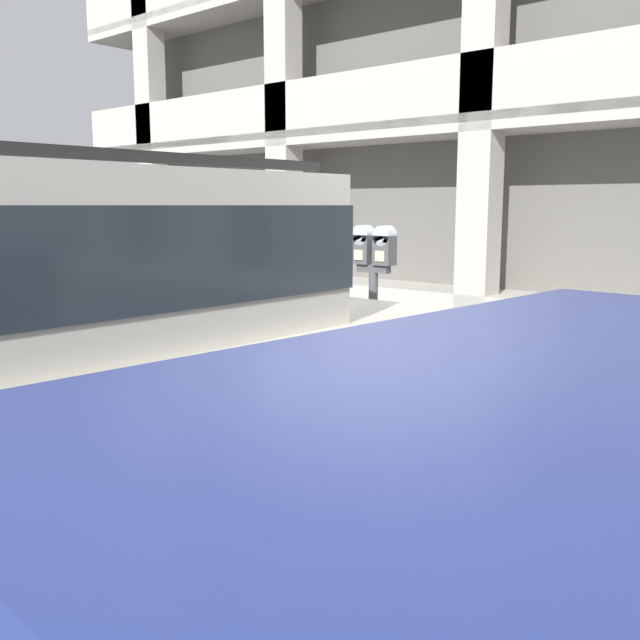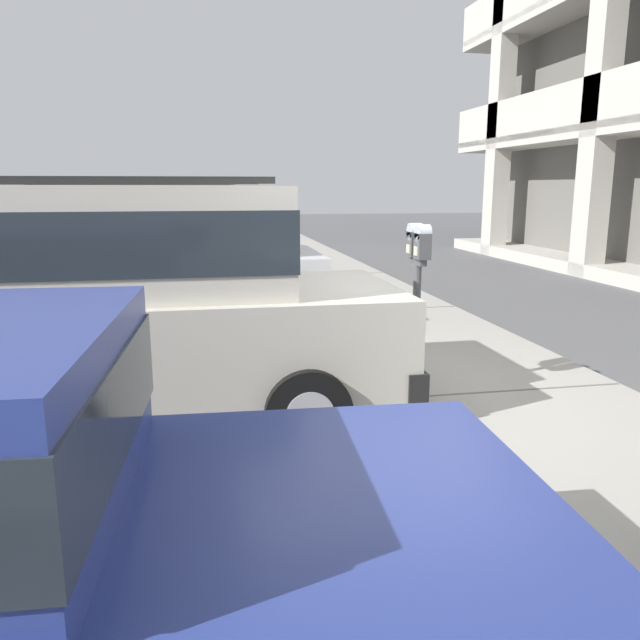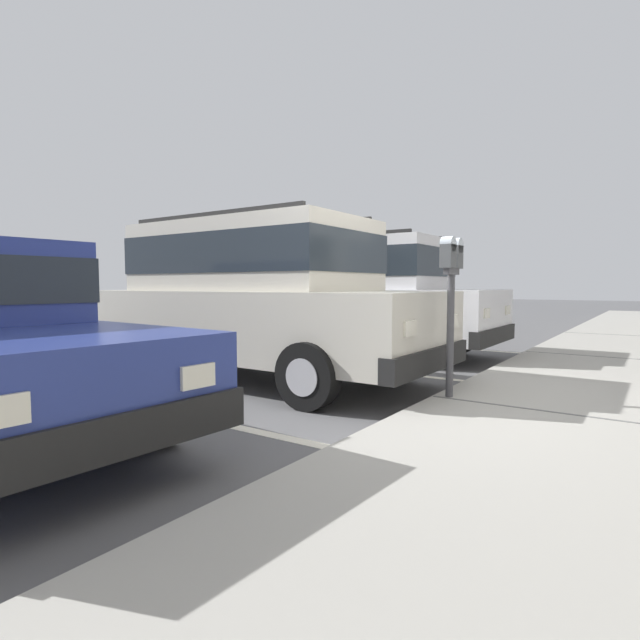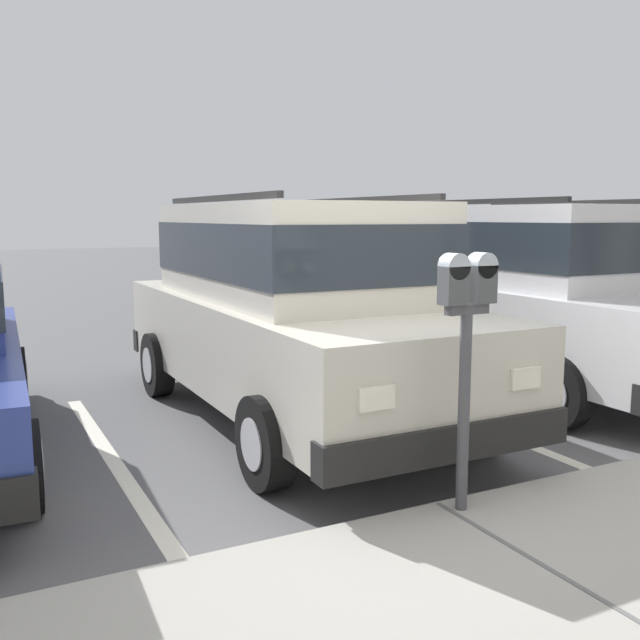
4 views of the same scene
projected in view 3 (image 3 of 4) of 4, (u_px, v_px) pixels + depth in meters
The scene contains 6 objects.
ground_plane at pixel (412, 410), 4.98m from camera, with size 80.00×80.00×0.10m.
sidewalk at pixel (554, 419), 4.24m from camera, with size 40.00×2.20×0.12m.
parking_stall_lines at pixel (197, 418), 4.48m from camera, with size 12.54×4.80×0.01m.
silver_suv at pixel (255, 294), 6.30m from camera, with size 2.03×4.78×2.03m.
red_sedan at pixel (359, 292), 8.72m from camera, with size 2.03×4.78×2.03m.
parking_meter_near at pixel (451, 279), 4.75m from camera, with size 0.35×0.12×1.53m.
Camera 3 is at (4.57, 2.01, 1.20)m, focal length 28.00 mm.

